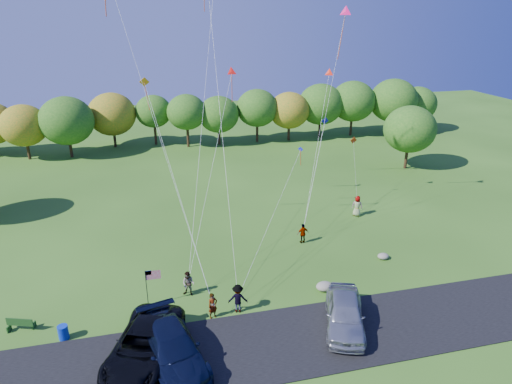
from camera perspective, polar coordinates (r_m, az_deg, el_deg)
ground at (r=30.11m, az=-0.51°, el=-13.77°), size 140.00×140.00×0.00m
asphalt_lane at (r=27.03m, az=1.56°, el=-18.50°), size 44.00×6.00×0.06m
treeline at (r=61.31m, az=-9.78°, el=9.37°), size 76.37×27.50×8.63m
minivan_dark at (r=26.21m, az=-13.85°, el=-18.07°), size 5.14×7.23×1.83m
minivan_navy at (r=25.68m, az=-10.41°, el=-18.66°), size 4.06×6.84×1.86m
minivan_silver at (r=28.12m, az=11.05°, el=-14.66°), size 4.02×5.89×1.86m
flyer_a at (r=28.59m, az=-5.43°, el=-13.97°), size 0.72×0.61×1.68m
flyer_b at (r=30.74m, az=-8.44°, el=-11.27°), size 1.05×0.97×1.72m
flyer_c at (r=28.93m, az=-2.28°, el=-13.16°), size 1.34×0.94×1.89m
flyer_d at (r=36.96m, az=5.90°, el=-5.18°), size 1.01×0.48×1.67m
flyer_e at (r=42.47m, az=12.53°, el=-1.72°), size 1.12×1.02×1.92m
park_bench at (r=30.93m, az=-27.38°, el=-14.43°), size 1.56×0.77×0.89m
trash_barrel at (r=29.31m, az=-22.95°, el=-15.86°), size 0.58×0.58×0.87m
flag_assembly at (r=29.58m, az=-13.05°, el=-10.58°), size 0.96×0.62×2.60m
boulder_near at (r=31.53m, az=8.58°, el=-11.59°), size 1.18×0.92×0.59m
boulder_far at (r=36.08m, az=15.61°, el=-7.74°), size 0.86×0.71×0.45m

